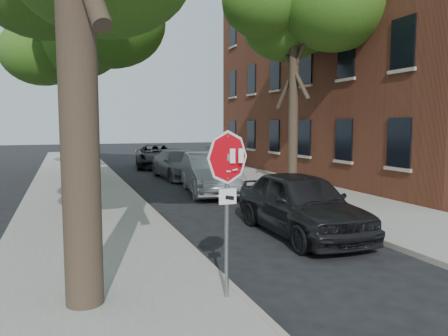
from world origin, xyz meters
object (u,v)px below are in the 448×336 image
object	(u,v)px
tree_far	(66,48)
car_a	(301,203)
tree_mid_b	(74,3)
car_b	(210,173)
car_c	(180,164)
apartment_building	(386,37)
tree_right	(293,17)
stop_sign	(227,182)
car_d	(156,156)

from	to	relation	value
tree_far	car_a	xyz separation A→B (m)	(5.32, -17.68, -6.40)
tree_mid_b	car_b	xyz separation A→B (m)	(4.92, -3.63, -7.16)
tree_far	car_c	size ratio (longest dim) A/B	1.84
apartment_building	car_c	bearing A→B (deg)	170.72
tree_right	car_a	size ratio (longest dim) A/B	1.96
tree_mid_b	tree_far	bearing A→B (deg)	92.44
tree_mid_b	tree_right	distance (m)	9.34
apartment_building	car_c	world-z (taller)	apartment_building
tree_far	car_c	world-z (taller)	tree_far
apartment_building	car_b	bearing A→B (deg)	-163.03
car_b	car_c	size ratio (longest dim) A/B	1.00
apartment_building	car_b	size ratio (longest dim) A/B	3.98
tree_mid_b	car_a	bearing A→B (deg)	-64.83
stop_sign	tree_mid_b	xyz separation A→B (m)	(-1.72, 14.15, 6.05)
car_a	stop_sign	bearing A→B (deg)	-132.41
apartment_building	tree_far	xyz separation A→B (m)	(-16.72, 7.11, -0.44)
stop_sign	car_d	xyz separation A→B (m)	(3.30, 22.16, -1.19)
car_b	car_d	size ratio (longest dim) A/B	0.93
tree_mid_b	tree_right	size ratio (longest dim) A/B	1.11
apartment_building	stop_sign	bearing A→B (deg)	-136.35
apartment_building	tree_right	bearing A→B (deg)	-154.13
tree_far	car_d	bearing A→B (deg)	10.85
tree_far	tree_right	bearing A→B (deg)	-51.66
stop_sign	tree_far	size ratio (longest dim) A/B	0.28
car_a	car_c	bearing A→B (deg)	91.25
apartment_building	tree_right	size ratio (longest dim) A/B	2.17
stop_sign	car_b	bearing A→B (deg)	73.11
tree_right	car_d	bearing A→B (deg)	105.70
apartment_building	stop_sign	distance (m)	21.10
stop_sign	car_b	size ratio (longest dim) A/B	0.51
stop_sign	tree_mid_b	size ratio (longest dim) A/B	0.25
tree_mid_b	car_d	size ratio (longest dim) A/B	1.91
tree_right	car_b	world-z (taller)	tree_right
tree_right	car_d	world-z (taller)	tree_right
tree_mid_b	car_a	distance (m)	13.83
stop_sign	tree_right	world-z (taller)	tree_right
stop_sign	tree_mid_b	bearing A→B (deg)	96.95
tree_far	car_a	size ratio (longest dim) A/B	1.96
car_b	car_c	distance (m)	5.38
stop_sign	tree_right	xyz separation A→B (m)	(6.68, 10.14, 5.26)
stop_sign	car_b	distance (m)	11.04
apartment_building	car_d	distance (m)	15.61
car_c	tree_far	bearing A→B (deg)	131.90
car_b	car_a	bearing A→B (deg)	-81.46
tree_mid_b	car_b	size ratio (longest dim) A/B	2.04
tree_mid_b	apartment_building	bearing A→B (deg)	-0.43
tree_right	car_d	xyz separation A→B (m)	(-3.38, 12.02, -6.46)
car_b	car_d	xyz separation A→B (m)	(0.11, 11.64, -0.08)
tree_far	car_c	bearing A→B (deg)	-44.60
apartment_building	car_c	xyz separation A→B (m)	(-11.40, 1.86, -6.92)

